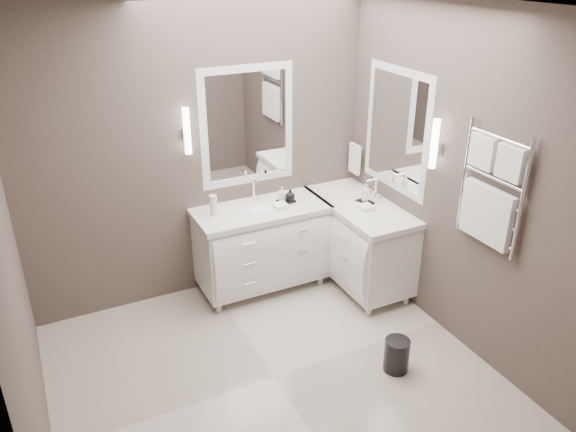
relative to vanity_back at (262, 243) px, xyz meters
name	(u,v)px	position (x,y,z in m)	size (l,w,h in m)	color
floor	(274,378)	(-0.45, -1.23, -0.49)	(3.20, 3.00, 0.01)	beige
ceiling	(269,5)	(-0.45, -1.23, 2.22)	(3.20, 3.00, 0.01)	white
wall_back	(201,154)	(-0.45, 0.28, 0.86)	(3.20, 0.01, 2.70)	#4B403C
wall_front	(410,350)	(-0.45, -2.73, 0.86)	(3.20, 0.01, 2.70)	#4B403C
wall_left	(9,276)	(-2.06, -1.23, 0.86)	(0.01, 3.00, 2.70)	#4B403C
wall_right	(457,181)	(1.15, -1.23, 0.86)	(0.01, 3.00, 2.70)	#4B403C
vanity_back	(262,243)	(0.00, 0.00, 0.00)	(1.24, 0.59, 0.97)	white
vanity_right	(359,238)	(0.88, -0.33, 0.00)	(0.59, 1.24, 0.97)	white
mirror_back	(248,126)	(0.00, 0.26, 1.06)	(0.90, 0.02, 1.10)	white
mirror_right	(396,130)	(1.14, -0.43, 1.06)	(0.02, 0.90, 1.10)	white
sconce_back	(187,132)	(-0.58, 0.20, 1.11)	(0.06, 0.06, 0.40)	white
sconce_right	(434,145)	(1.08, -1.01, 1.11)	(0.06, 0.06, 0.40)	white
towel_bar_corner	(355,158)	(1.09, 0.13, 0.63)	(0.03, 0.22, 0.30)	white
towel_ladder	(490,195)	(1.10, -1.63, 0.91)	(0.06, 0.58, 0.90)	white
waste_bin	(397,355)	(0.45, -1.56, -0.35)	(0.20, 0.20, 0.28)	black
amenity_tray_back	(286,201)	(0.26, 0.01, 0.38)	(0.15, 0.12, 0.02)	black
amenity_tray_right	(365,202)	(0.91, -0.34, 0.38)	(0.11, 0.15, 0.02)	black
water_bottle	(213,205)	(-0.44, 0.04, 0.46)	(0.07, 0.07, 0.19)	silver
soap_bottle_a	(282,193)	(0.23, 0.03, 0.45)	(0.06, 0.06, 0.13)	white
soap_bottle_b	(290,195)	(0.29, -0.02, 0.45)	(0.09, 0.09, 0.11)	black
soap_bottle_c	(365,193)	(0.91, -0.34, 0.47)	(0.06, 0.07, 0.17)	white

